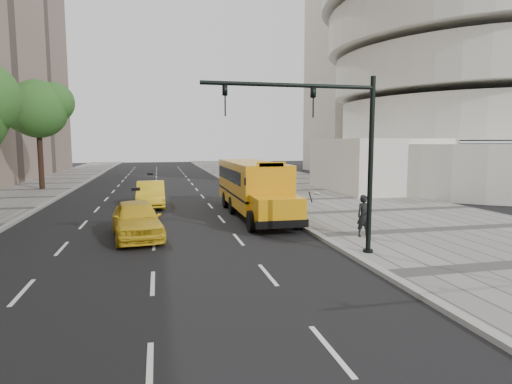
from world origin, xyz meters
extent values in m
plane|color=black|center=(0.00, 0.00, 0.00)|extent=(140.00, 140.00, 0.00)
cube|color=gray|center=(12.00, 0.00, 0.07)|extent=(12.00, 140.00, 0.15)
cube|color=gray|center=(6.00, 0.00, 0.07)|extent=(0.30, 140.00, 0.15)
cube|color=gray|center=(-8.00, 0.00, 0.07)|extent=(0.30, 140.00, 0.15)
cylinder|color=white|center=(30.00, 14.00, 2.00)|extent=(32.00, 32.00, 4.00)
cylinder|color=white|center=(30.00, 14.00, 6.10)|extent=(26.00, 26.00, 3.60)
cylinder|color=white|center=(30.00, 14.00, 10.30)|extent=(27.60, 27.60, 3.60)
cylinder|color=white|center=(30.00, 14.00, 14.50)|extent=(29.20, 29.20, 3.60)
cube|color=beige|center=(28.00, 34.00, 17.50)|extent=(14.00, 12.00, 35.00)
cube|color=white|center=(17.00, 10.00, 2.20)|extent=(8.00, 10.00, 4.40)
cylinder|color=black|center=(-10.50, 17.09, 3.07)|extent=(0.44, 0.44, 6.14)
sphere|color=#25561C|center=(-10.50, 17.09, 6.91)|extent=(4.85, 4.85, 4.85)
sphere|color=#25561C|center=(-9.29, 17.39, 7.51)|extent=(3.39, 3.39, 3.39)
sphere|color=#25561C|center=(-11.47, 16.69, 6.51)|extent=(3.15, 3.15, 3.15)
cube|color=orange|center=(4.50, 1.58, 1.77)|extent=(2.50, 9.00, 2.45)
cube|color=orange|center=(4.50, -3.92, 1.10)|extent=(2.20, 2.00, 1.10)
cube|color=black|center=(4.50, -4.80, 0.55)|extent=(2.38, 0.25, 0.35)
cube|color=black|center=(4.50, 1.58, 1.25)|extent=(2.52, 9.00, 0.12)
cube|color=black|center=(4.50, -2.86, 2.25)|extent=(2.05, 0.10, 0.90)
cube|color=black|center=(4.50, 2.08, 2.25)|extent=(2.52, 7.50, 0.70)
cube|color=orange|center=(4.50, -2.87, 3.05)|extent=(1.40, 0.12, 0.28)
ellipsoid|color=silver|center=(6.02, -5.32, 1.90)|extent=(0.32, 0.32, 0.14)
cylinder|color=black|center=(5.78, -5.10, 1.70)|extent=(0.36, 0.47, 0.58)
cylinder|color=black|center=(3.37, -3.62, 0.50)|extent=(0.30, 1.00, 1.00)
cylinder|color=black|center=(5.63, -3.62, 0.50)|extent=(0.30, 1.00, 1.00)
cylinder|color=black|center=(3.37, 1.58, 0.50)|extent=(0.30, 1.00, 1.00)
cylinder|color=black|center=(5.63, 1.58, 0.50)|extent=(0.30, 1.00, 1.00)
cylinder|color=black|center=(3.37, 4.08, 0.50)|extent=(0.30, 1.00, 1.00)
cylinder|color=black|center=(5.63, 4.08, 0.50)|extent=(0.30, 1.00, 1.00)
imported|color=gold|center=(-1.71, -3.76, 0.83)|extent=(2.57, 5.06, 1.65)
imported|color=gold|center=(-1.26, 5.52, 0.81)|extent=(1.77, 4.95, 1.63)
imported|color=black|center=(7.66, -6.25, 1.04)|extent=(0.66, 0.45, 1.77)
cylinder|color=black|center=(6.60, -8.68, 3.20)|extent=(0.18, 0.18, 6.40)
cylinder|color=black|center=(6.60, -8.68, 0.12)|extent=(0.36, 0.36, 0.25)
cylinder|color=black|center=(3.60, -8.68, 6.00)|extent=(6.00, 0.14, 0.14)
imported|color=black|center=(4.40, -8.68, 5.45)|extent=(0.16, 0.20, 1.00)
imported|color=black|center=(1.40, -8.68, 5.45)|extent=(0.16, 0.20, 1.00)
camera|label=1|loc=(-0.76, -22.55, 4.11)|focal=30.00mm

